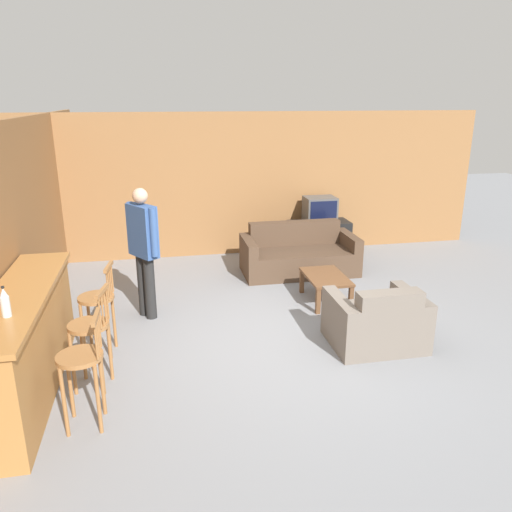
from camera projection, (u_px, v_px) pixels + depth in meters
ground_plane at (285, 342)px, 6.06m from camera, size 24.00×24.00×0.00m
wall_back at (236, 185)px, 9.16m from camera, size 9.40×0.08×2.60m
wall_left at (25, 224)px, 6.37m from camera, size 0.08×8.74×2.60m
bar_counter at (26, 343)px, 4.89m from camera, size 0.55×2.54×1.08m
bar_chair_near at (82, 366)px, 4.36m from camera, size 0.41×0.41×1.08m
bar_chair_mid at (91, 334)px, 4.96m from camera, size 0.48×0.48×1.08m
bar_chair_far at (98, 305)px, 5.63m from camera, size 0.45×0.45×1.08m
couch_far at (299, 255)px, 8.42m from camera, size 1.90×0.91×0.81m
armchair_near at (377, 323)px, 5.91m from camera, size 1.06×0.86×0.79m
coffee_table at (326, 280)px, 7.18m from camera, size 0.55×0.87×0.40m
tv_unit at (319, 238)px, 9.36m from camera, size 1.12×0.51×0.63m
tv at (320, 209)px, 9.19m from camera, size 0.57×0.44×0.46m
bottle at (5, 303)px, 4.18m from camera, size 0.08×0.08×0.27m
person_by_window at (144, 246)px, 6.49m from camera, size 0.41×0.51×1.75m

